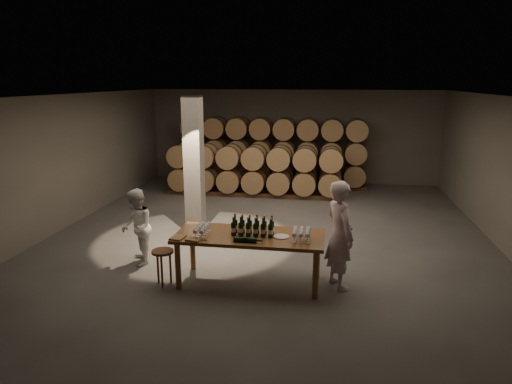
% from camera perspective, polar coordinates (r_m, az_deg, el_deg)
% --- Properties ---
extents(room, '(12.00, 12.00, 12.00)m').
position_cam_1_polar(room, '(10.79, -7.76, 3.42)').
color(room, '#4F4D4A').
rests_on(room, ground).
extents(tasting_table, '(2.60, 1.10, 0.90)m').
position_cam_1_polar(tasting_table, '(8.04, -0.82, -6.05)').
color(tasting_table, brown).
rests_on(tasting_table, ground).
extents(barrel_stack_back, '(6.26, 0.95, 2.31)m').
position_cam_1_polar(barrel_stack_back, '(15.44, 2.12, 5.17)').
color(barrel_stack_back, brown).
rests_on(barrel_stack_back, ground).
extents(barrel_stack_front, '(5.48, 0.95, 1.57)m').
position_cam_1_polar(barrel_stack_front, '(14.19, -0.17, 2.88)').
color(barrel_stack_front, brown).
rests_on(barrel_stack_front, ground).
extents(bottle_cluster, '(0.74, 0.24, 0.35)m').
position_cam_1_polar(bottle_cluster, '(7.94, -0.43, -4.56)').
color(bottle_cluster, black).
rests_on(bottle_cluster, tasting_table).
extents(lying_bottles, '(0.49, 0.09, 0.09)m').
position_cam_1_polar(lying_bottles, '(7.63, -1.27, -6.00)').
color(lying_bottles, black).
rests_on(lying_bottles, tasting_table).
extents(glass_cluster_left, '(0.20, 0.53, 0.18)m').
position_cam_1_polar(glass_cluster_left, '(8.01, -6.77, -4.49)').
color(glass_cluster_left, silver).
rests_on(glass_cluster_left, tasting_table).
extents(glass_cluster_right, '(0.31, 0.42, 0.18)m').
position_cam_1_polar(glass_cluster_right, '(7.77, 5.70, -5.01)').
color(glass_cluster_right, silver).
rests_on(glass_cluster_right, tasting_table).
extents(plate, '(0.27, 0.27, 0.02)m').
position_cam_1_polar(plate, '(7.90, 3.19, -5.58)').
color(plate, white).
rests_on(plate, tasting_table).
extents(notebook_near, '(0.28, 0.25, 0.03)m').
position_cam_1_polar(notebook_near, '(7.80, -7.78, -5.89)').
color(notebook_near, brown).
rests_on(notebook_near, tasting_table).
extents(notebook_corner, '(0.25, 0.30, 0.02)m').
position_cam_1_polar(notebook_corner, '(7.95, -9.74, -5.62)').
color(notebook_corner, brown).
rests_on(notebook_corner, tasting_table).
extents(pen, '(0.14, 0.01, 0.01)m').
position_cam_1_polar(pen, '(7.79, -6.65, -5.97)').
color(pen, black).
rests_on(pen, tasting_table).
extents(stool, '(0.39, 0.39, 0.64)m').
position_cam_1_polar(stool, '(8.22, -11.57, -7.92)').
color(stool, brown).
rests_on(stool, ground).
extents(person_man, '(0.73, 0.83, 1.91)m').
position_cam_1_polar(person_man, '(7.97, 10.41, -5.29)').
color(person_man, beige).
rests_on(person_man, ground).
extents(person_woman, '(0.82, 0.90, 1.51)m').
position_cam_1_polar(person_woman, '(9.16, -14.69, -4.28)').
color(person_woman, white).
rests_on(person_woman, ground).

